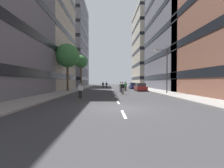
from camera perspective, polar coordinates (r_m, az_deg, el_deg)
The scene contains 20 objects.
ground_plane at distance 34.14m, azimuth 0.08°, elevation -2.11°, with size 139.12×139.12×0.00m, color #333335.
sidewalk_left at distance 37.74m, azimuth -12.60°, elevation -1.72°, with size 3.33×63.76×0.14m, color gray.
sidewalk_right at distance 38.12m, azimuth 12.41°, elevation -1.70°, with size 3.33×63.76×0.14m, color gray.
lane_markings at distance 33.95m, azimuth 0.09°, elevation -2.12°, with size 0.16×52.20×0.01m.
building_left_mid at distance 41.14m, azimuth -26.28°, elevation 21.72°, with size 14.28×16.26×32.77m.
building_left_far at distance 65.05m, azimuth -16.16°, elevation 13.97°, with size 14.28×21.47×32.73m.
building_right_mid at distance 41.06m, azimuth 25.78°, elevation 18.08°, with size 14.28×21.86×27.77m.
building_right_far at distance 65.24m, azimuth 14.87°, elevation 12.80°, with size 14.28×17.82×30.20m.
parked_car_near at distance 30.51m, azimuth 10.39°, elevation -1.19°, with size 1.82×4.40×1.52m.
parked_car_mid at distance 38.87m, azimuth 7.82°, elevation -0.70°, with size 1.82×4.40×1.52m.
street_tree_near at distance 29.47m, azimuth -16.02°, elevation 9.91°, with size 4.22×4.22×8.45m.
street_tree_mid at distance 43.24m, azimuth -11.26°, elevation 8.02°, with size 3.46×3.46×8.80m.
streetlamp_right at distance 24.58m, azimuth 18.69°, elevation 6.24°, with size 2.13×0.30×6.50m.
skater_0 at distance 42.76m, azimuth -3.31°, elevation -0.15°, with size 0.55×0.92×1.78m.
skater_1 at distance 39.42m, azimuth -2.02°, elevation -0.21°, with size 0.54×0.91×1.78m.
skater_2 at distance 29.48m, azimuth 4.85°, elevation -0.70°, with size 0.56×0.92×1.78m.
skater_3 at distance 22.38m, azimuth 3.88°, elevation -1.27°, with size 0.54×0.91×1.78m.
skater_4 at distance 26.59m, azimuth 3.18°, elevation -0.83°, with size 0.56×0.92×1.78m.
skater_5 at distance 31.97m, azimuth 5.04°, elevation -0.56°, with size 0.56×0.92×1.78m.
skater_6 at distance 16.92m, azimuth -11.56°, elevation -2.05°, with size 0.57×0.92×1.78m.
Camera 1 is at (-0.89, -10.89, 1.91)m, focal length 24.95 mm.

